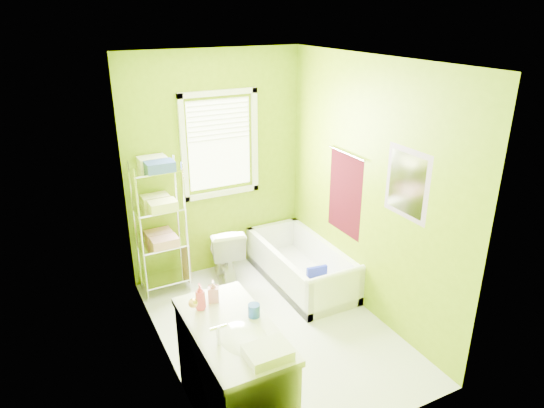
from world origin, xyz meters
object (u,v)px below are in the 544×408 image
vanity (234,371)px  wire_shelf_unit (161,213)px  bathtub (302,271)px  toilet (225,252)px

vanity → wire_shelf_unit: (0.04, 2.08, 0.49)m
bathtub → vanity: 2.13m
vanity → wire_shelf_unit: bearing=88.9°
toilet → vanity: bearing=81.0°
toilet → vanity: vanity is taller
toilet → vanity: (-0.73, -2.01, 0.11)m
toilet → wire_shelf_unit: (-0.69, 0.06, 0.60)m
bathtub → toilet: size_ratio=2.19×
bathtub → wire_shelf_unit: bearing=158.2°
bathtub → wire_shelf_unit: (-1.44, 0.57, 0.79)m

